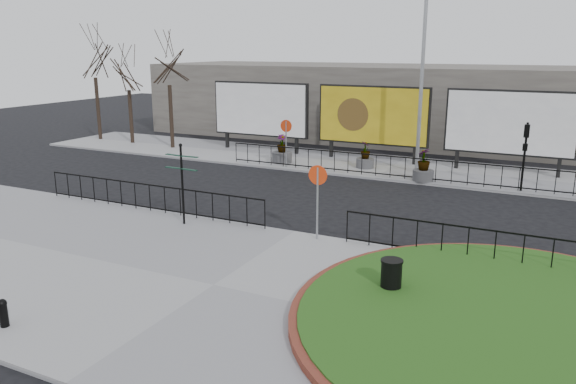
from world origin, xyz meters
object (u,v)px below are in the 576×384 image
Objects in this scene: bollard at (3,312)px; planter_a at (282,153)px; planter_c at (423,169)px; fingerpost_sign at (182,176)px; lamp_post at (422,77)px; litter_bin at (391,277)px; billboard_mid at (373,116)px; planter_b at (365,158)px.

planter_a reaches higher than bollard.
fingerpost_sign is at bearing -120.41° from planter_c.
litter_bin is (2.87, -14.50, -4.23)m from lamp_post.
billboard_mid is at bearing 136.01° from planter_c.
planter_a is 4.56m from planter_b.
billboard_mid is at bearing 32.24° from planter_a.
billboard_mid reaches higher than planter_b.
billboard_mid is 17.60m from litter_bin.
billboard_mid is at bearing 98.65° from planter_b.
lamp_post reaches higher than fingerpost_sign.
bollard is 0.43× the size of planter_a.
planter_a is at bearing -174.60° from lamp_post.
planter_a is (-1.80, 11.32, -1.24)m from fingerpost_sign.
fingerpost_sign is (-2.40, -13.97, -0.73)m from billboard_mid.
fingerpost_sign is (-5.41, -12.00, -2.95)m from lamp_post.
bollard is 0.43× the size of planter_c.
bollard is at bearing -105.69° from planter_c.
fingerpost_sign is 1.90× the size of planter_a.
lamp_post is 6.00× the size of planter_c.
billboard_mid is 0.67× the size of lamp_post.
lamp_post reaches higher than litter_bin.
planter_c is (3.40, -1.60, 0.08)m from planter_b.
planter_c is at bearing -25.20° from planter_b.
lamp_post is at bearing 101.20° from litter_bin.
planter_b is (0.30, -1.97, -1.98)m from billboard_mid.
bollard is 9.18m from litter_bin.
lamp_post is 20.95m from bollard.
fingerpost_sign is 11.53m from planter_a.
fingerpost_sign is at bearing -114.27° from lamp_post.
litter_bin is (8.28, -2.50, -1.28)m from fingerpost_sign.
billboard_mid reaches higher than litter_bin.
fingerpost_sign is at bearing -99.76° from billboard_mid.
planter_c is at bearing -43.99° from billboard_mid.
billboard_mid reaches higher than fingerpost_sign.
lamp_post is at bearing 77.38° from bollard.
planter_a is (-7.22, -0.68, -4.20)m from lamp_post.
planter_c is (-2.18, 12.90, 0.10)m from litter_bin.
planter_c is at bearing 65.00° from fingerpost_sign.
bollard is (-4.48, -20.00, -4.34)m from lamp_post.
lamp_post is at bearing -33.25° from billboard_mid.
billboard_mid is 14.19m from fingerpost_sign.
litter_bin is at bearing -80.41° from planter_c.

